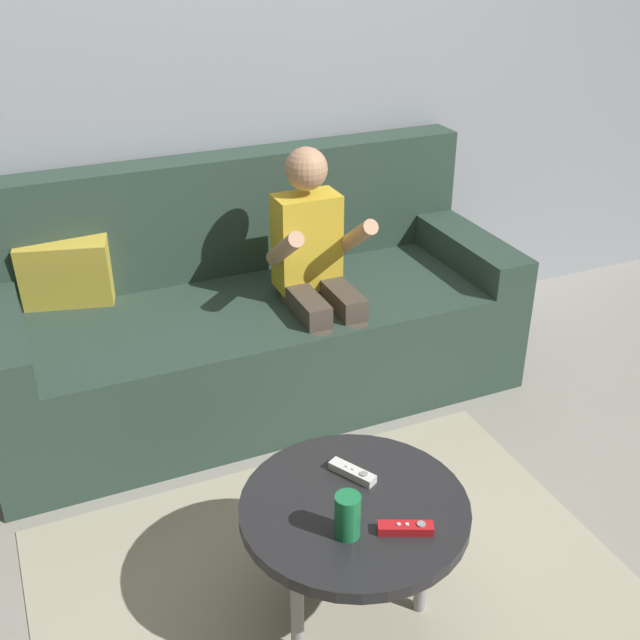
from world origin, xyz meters
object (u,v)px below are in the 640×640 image
at_px(couch, 250,320).
at_px(soda_can, 348,516).
at_px(game_remote_red_center, 406,528).
at_px(coffee_table, 354,514).
at_px(person_seated_on_couch, 316,268).
at_px(game_remote_white_near_edge, 352,472).

bearing_deg(couch, soda_can, -98.68).
bearing_deg(soda_can, game_remote_red_center, -20.26).
distance_m(coffee_table, game_remote_red_center, 0.17).
xyz_separation_m(person_seated_on_couch, soda_can, (-0.42, -1.16, -0.11)).
bearing_deg(couch, coffee_table, -96.38).
relative_size(game_remote_white_near_edge, soda_can, 1.15).
height_order(coffee_table, game_remote_white_near_edge, game_remote_white_near_edge).
bearing_deg(coffee_table, soda_can, -124.36).
xyz_separation_m(couch, game_remote_red_center, (-0.07, -1.40, 0.11)).
height_order(couch, coffee_table, couch).
relative_size(couch, game_remote_red_center, 14.50).
xyz_separation_m(game_remote_white_near_edge, game_remote_red_center, (0.03, -0.25, 0.00)).
distance_m(couch, soda_can, 1.38).
relative_size(couch, person_seated_on_couch, 2.01).
xyz_separation_m(coffee_table, game_remote_red_center, (0.07, -0.15, 0.05)).
xyz_separation_m(couch, person_seated_on_couch, (0.21, -0.19, 0.27)).
bearing_deg(coffee_table, game_remote_white_near_edge, 66.64).
distance_m(game_remote_white_near_edge, soda_can, 0.23).
relative_size(game_remote_red_center, soda_can, 1.17).
bearing_deg(couch, game_remote_red_center, -92.77).
height_order(person_seated_on_couch, coffee_table, person_seated_on_couch).
xyz_separation_m(coffee_table, soda_can, (-0.07, -0.10, 0.10)).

